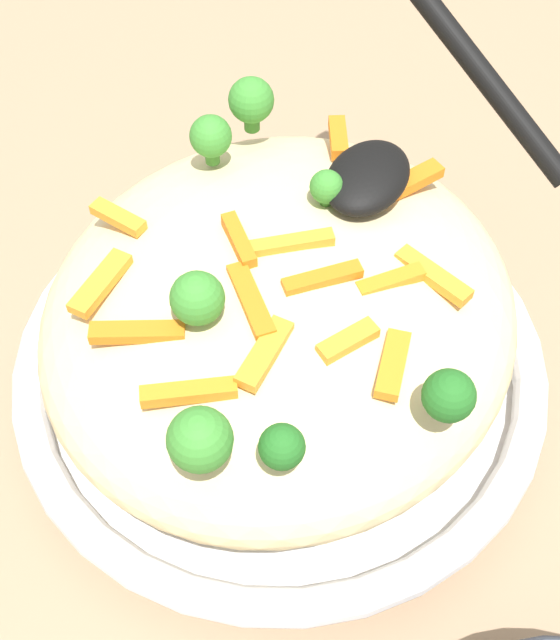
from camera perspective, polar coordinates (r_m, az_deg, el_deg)
The scene contains 27 objects.
ground_plane at distance 0.51m, azimuth -0.00°, elevation -4.75°, with size 2.40×2.40×0.00m, color #9E7F60.
serving_bowl at distance 0.49m, azimuth -0.00°, elevation -3.33°, with size 0.29×0.29×0.04m.
pasta_mound at distance 0.44m, azimuth -0.00°, elevation 0.48°, with size 0.26×0.24×0.08m, color beige.
carrot_piece_0 at distance 0.41m, azimuth 2.93°, elevation 2.96°, with size 0.04×0.01×0.01m, color orange.
carrot_piece_1 at distance 0.40m, azimuth -1.99°, elevation 1.32°, with size 0.04×0.01×0.01m, color orange.
carrot_piece_2 at distance 0.39m, azimuth 4.50°, elevation -1.40°, with size 0.03×0.01×0.01m, color orange.
carrot_piece_3 at distance 0.42m, azimuth -11.78°, elevation 2.41°, with size 0.04×0.01×0.01m, color orange.
carrot_piece_4 at distance 0.45m, azimuth -10.66°, elevation 6.70°, with size 0.03×0.01×0.01m, color orange.
carrot_piece_5 at distance 0.38m, azimuth -1.03°, elevation -2.21°, with size 0.04×0.01×0.01m, color orange.
carrot_piece_6 at distance 0.48m, azimuth 3.88°, elevation 11.95°, with size 0.03×0.01×0.01m, color orange.
carrot_piece_7 at distance 0.39m, azimuth 7.47°, elevation -2.94°, with size 0.03×0.01×0.01m, color orange.
carrot_piece_8 at distance 0.42m, azimuth 1.13°, elevation 4.88°, with size 0.04×0.01×0.01m, color orange.
carrot_piece_9 at distance 0.41m, azimuth 7.32°, elevation 2.58°, with size 0.03×0.01×0.01m, color orange.
carrot_piece_10 at distance 0.38m, azimuth -6.49°, elevation -4.54°, with size 0.04×0.01×0.01m, color orange.
carrot_piece_11 at distance 0.42m, azimuth 10.09°, elevation 2.92°, with size 0.04×0.01×0.01m, color orange.
carrot_piece_12 at distance 0.42m, azimuth -2.38°, elevation 5.67°, with size 0.03×0.01×0.01m, color orange.
carrot_piece_13 at distance 0.46m, azimuth 8.40°, elevation 8.95°, with size 0.04×0.01×0.01m, color orange.
carrot_piece_14 at distance 0.46m, azimuth 5.09°, elevation 9.14°, with size 0.03×0.01×0.01m, color orange.
carrot_piece_15 at distance 0.40m, azimuth -9.41°, elevation -0.80°, with size 0.04×0.01×0.01m, color orange.
broccoli_floret_0 at distance 0.39m, azimuth -5.48°, elevation 1.40°, with size 0.03×0.03×0.03m.
broccoli_floret_1 at distance 0.37m, azimuth 11.09°, elevation -4.96°, with size 0.02×0.02×0.03m.
broccoli_floret_2 at distance 0.46m, azimuth -4.60°, elevation 11.96°, with size 0.02×0.02×0.03m.
broccoli_floret_3 at distance 0.43m, azimuth 3.09°, elevation 8.76°, with size 0.02×0.02×0.02m.
broccoli_floret_4 at distance 0.48m, azimuth -1.91°, elevation 14.27°, with size 0.03×0.03×0.03m.
broccoli_floret_5 at distance 0.35m, azimuth 0.13°, elevation -8.40°, with size 0.02×0.02×0.02m.
broccoli_floret_6 at distance 0.35m, azimuth -5.31°, elevation -7.92°, with size 0.03×0.03×0.03m.
serving_spoon at distance 0.45m, azimuth 8.20°, elevation 12.11°, with size 0.12×0.14×0.09m.
Camera 1 is at (0.23, 0.13, 0.43)m, focal length 48.42 mm.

